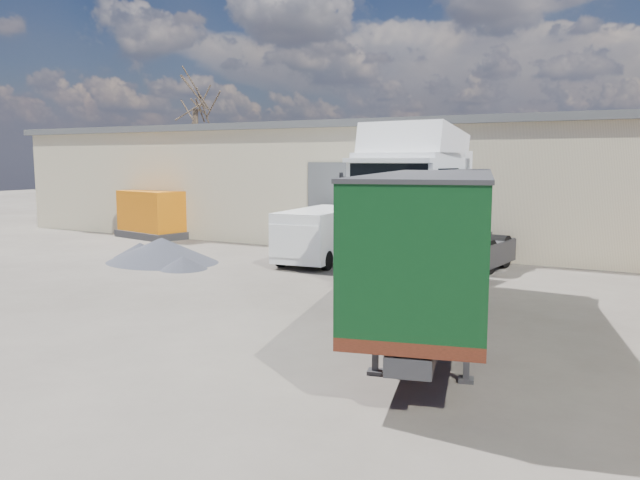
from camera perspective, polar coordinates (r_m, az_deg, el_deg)
The scene contains 8 objects.
ground at distance 15.80m, azimuth -5.94°, elevation -6.23°, with size 120.00×120.00×0.00m, color black.
warehouse at distance 32.24m, azimuth 1.03°, elevation 5.50°, with size 30.60×12.60×5.42m.
bare_tree at distance 42.38m, azimuth -11.38°, elevation 12.93°, with size 4.00×4.00×9.60m.
tractor_unit at distance 19.02m, azimuth 9.28°, elevation 2.14°, with size 3.57×7.41×4.77m.
box_trailer at distance 13.84m, azimuth 10.69°, elevation 0.56°, with size 4.48×10.56×3.44m.
panel_van at distance 22.54m, azimuth -0.03°, elevation 0.44°, with size 2.29×4.82×1.91m.
orange_skip at distance 30.86m, azimuth -14.86°, elevation 2.04°, with size 3.99×2.98×2.24m.
gravel_heap at distance 23.40m, azimuth -14.37°, elevation -0.95°, with size 5.24×4.57×0.90m.
Camera 1 is at (8.59, -12.73, 3.70)m, focal length 35.00 mm.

